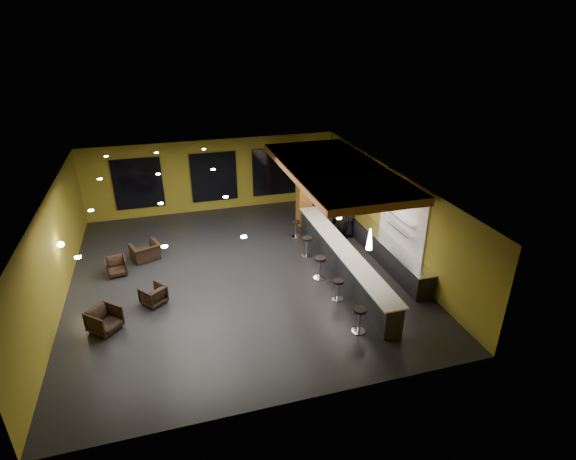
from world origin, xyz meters
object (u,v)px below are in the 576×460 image
object	(u,v)px
staff_a	(343,222)
staff_b	(340,213)
armchair_b	(153,295)
bar_counter	(342,261)
pendant_0	(370,239)
bar_stool_1	(338,287)
armchair_c	(116,266)
pendant_1	(339,210)
prep_counter	(385,250)
column	(304,188)
armchair_a	(104,320)
bar_stool_2	(320,265)
bar_stool_3	(307,244)
bar_stool_4	(296,227)
pendant_2	(316,187)
bar_stool_0	(360,317)
armchair_d	(145,252)
staff_c	(348,220)

from	to	relation	value
staff_a	staff_b	xyz separation A→B (m)	(0.31, 1.08, -0.06)
armchair_b	bar_counter	bearing A→B (deg)	142.78
pendant_0	bar_stool_1	bearing A→B (deg)	153.79
armchair_c	pendant_1	bearing A→B (deg)	-20.59
prep_counter	column	bearing A→B (deg)	116.00
armchair_a	bar_stool_2	xyz separation A→B (m)	(7.27, 1.04, 0.17)
bar_stool_3	bar_stool_4	size ratio (longest dim) A/B	1.10
pendant_2	staff_a	distance (m)	1.86
pendant_2	bar_stool_2	xyz separation A→B (m)	(-0.93, -3.15, -1.80)
staff_a	bar_stool_4	distance (m)	2.05
pendant_0	staff_a	bearing A→B (deg)	77.14
bar_stool_1	bar_stool_2	distance (m)	1.47
armchair_b	bar_stool_2	xyz separation A→B (m)	(5.84, -0.02, 0.22)
bar_stool_0	bar_stool_1	distance (m)	1.79
bar_stool_3	bar_stool_2	bearing A→B (deg)	-92.79
prep_counter	armchair_b	size ratio (longest dim) A/B	8.39
pendant_1	armchair_b	bearing A→B (deg)	-174.74
pendant_2	bar_stool_1	xyz separation A→B (m)	(-0.80, -4.60, -1.87)
bar_stool_2	armchair_a	bearing A→B (deg)	-171.83
pendant_2	armchair_c	xyz separation A→B (m)	(-8.05, -0.79, -2.01)
staff_a	pendant_0	bearing A→B (deg)	-127.32
armchair_a	armchair_c	size ratio (longest dim) A/B	1.12
bar_stool_0	bar_stool_3	xyz separation A→B (m)	(0.00, 5.02, -0.01)
pendant_0	bar_stool_2	size ratio (longest dim) A/B	0.82
column	armchair_d	distance (m)	7.30
armchair_a	bar_stool_2	bearing A→B (deg)	-39.10
bar_stool_0	armchair_b	bearing A→B (deg)	151.08
staff_c	armchair_b	xyz separation A→B (m)	(-8.19, -2.93, -0.45)
bar_stool_0	bar_stool_1	bearing A→B (deg)	88.81
bar_stool_0	bar_stool_2	distance (m)	3.25
armchair_d	bar_stool_1	world-z (taller)	bar_stool_1
pendant_0	bar_stool_3	world-z (taller)	pendant_0
pendant_0	bar_stool_3	distance (m)	4.14
bar_counter	staff_c	bearing A→B (deg)	62.98
staff_a	staff_b	world-z (taller)	staff_a
armchair_d	bar_stool_4	distance (m)	6.27
bar_counter	staff_c	size ratio (longest dim) A/B	5.17
armchair_a	bar_stool_0	distance (m)	7.68
bar_counter	staff_a	distance (m)	2.66
bar_counter	bar_stool_2	size ratio (longest dim) A/B	9.33
staff_c	armchair_b	bearing A→B (deg)	-177.65
bar_counter	staff_a	world-z (taller)	staff_a
staff_a	bar_stool_4	size ratio (longest dim) A/B	2.46
bar_stool_2	bar_stool_0	bearing A→B (deg)	-88.50
pendant_2	armchair_d	world-z (taller)	pendant_2
pendant_2	staff_c	world-z (taller)	pendant_2
staff_b	bar_stool_1	distance (m)	5.55
pendant_2	armchair_c	size ratio (longest dim) A/B	0.95
armchair_a	armchair_d	distance (m)	4.46
staff_b	armchair_b	world-z (taller)	staff_b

